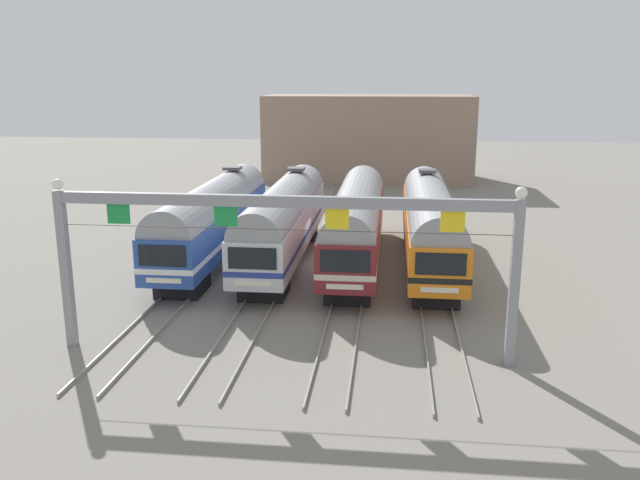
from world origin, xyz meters
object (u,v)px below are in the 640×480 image
commuter_train_blue (214,217)px  catenary_gantry (281,230)px  commuter_train_maroon (356,220)px  commuter_train_silver (284,218)px  commuter_train_orange (430,222)px

commuter_train_blue → catenary_gantry: 15.16m
commuter_train_blue → commuter_train_maroon: 8.60m
commuter_train_silver → commuter_train_maroon: 4.30m
catenary_gantry → commuter_train_maroon: bearing=80.9°
commuter_train_silver → commuter_train_maroon: (4.30, -0.00, -0.00)m
commuter_train_blue → commuter_train_maroon: (8.60, -0.00, -0.00)m
catenary_gantry → commuter_train_blue: bearing=115.5°
commuter_train_silver → commuter_train_maroon: commuter_train_silver is taller
commuter_train_silver → commuter_train_orange: 8.60m
commuter_train_silver → commuter_train_maroon: bearing=-0.1°
commuter_train_maroon → commuter_train_orange: bearing=0.1°
commuter_train_maroon → catenary_gantry: bearing=-99.1°
commuter_train_orange → catenary_gantry: catenary_gantry is taller
commuter_train_blue → commuter_train_orange: 12.90m
commuter_train_silver → commuter_train_maroon: size_ratio=1.00×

